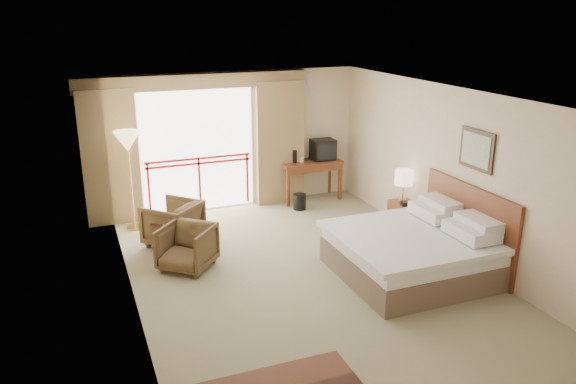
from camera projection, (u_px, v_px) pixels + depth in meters
name	position (u px, v px, depth m)	size (l,w,h in m)	color
floor	(305.00, 274.00, 8.50)	(7.00, 7.00, 0.00)	gray
ceiling	(307.00, 95.00, 7.67)	(7.00, 7.00, 0.00)	white
wall_back	(237.00, 140.00, 11.18)	(5.00, 5.00, 0.00)	beige
wall_front	(462.00, 300.00, 4.98)	(5.00, 5.00, 0.00)	beige
wall_left	(128.00, 211.00, 7.21)	(7.00, 7.00, 0.00)	beige
wall_right	(450.00, 172.00, 8.96)	(7.00, 7.00, 0.00)	beige
balcony_door	(198.00, 151.00, 10.93)	(2.40, 2.40, 0.00)	white
balcony_railing	(199.00, 170.00, 11.03)	(2.09, 0.03, 1.02)	#AD180E
curtain_left	(110.00, 158.00, 10.22)	(1.00, 0.26, 2.50)	olive
curtain_right	(279.00, 143.00, 11.37)	(1.00, 0.26, 2.50)	olive
valance	(195.00, 81.00, 10.42)	(4.40, 0.22, 0.28)	olive
hvac_vent	(298.00, 86.00, 11.30)	(0.50, 0.04, 0.50)	silver
bed	(413.00, 251.00, 8.37)	(2.13, 2.06, 0.97)	brown
headboard	(468.00, 226.00, 8.63)	(0.06, 2.10, 1.30)	#5C2817
framed_art	(477.00, 150.00, 8.26)	(0.04, 0.72, 0.60)	black
nightstand	(403.00, 218.00, 10.00)	(0.40, 0.48, 0.57)	#5C2817
table_lamp	(404.00, 178.00, 9.83)	(0.32, 0.32, 0.56)	tan
phone	(406.00, 203.00, 9.76)	(0.16, 0.13, 0.07)	black
desk	(308.00, 169.00, 11.75)	(1.28, 0.62, 0.84)	#5C2817
tv	(323.00, 150.00, 11.67)	(0.47, 0.38, 0.43)	black
coffee_maker	(294.00, 156.00, 11.48)	(0.12, 0.12, 0.27)	black
cup	(302.00, 160.00, 11.51)	(0.08, 0.08, 0.11)	white
wastebasket	(300.00, 202.00, 11.23)	(0.25, 0.25, 0.32)	black
armchair_far	(174.00, 244.00, 9.60)	(0.81, 0.83, 0.75)	#46331E
armchair_near	(188.00, 268.00, 8.70)	(0.74, 0.77, 0.70)	#46331E
side_table	(163.00, 234.00, 9.15)	(0.44, 0.44, 0.48)	black
book	(162.00, 225.00, 9.10)	(0.17, 0.23, 0.02)	white
floor_lamp	(128.00, 145.00, 9.81)	(0.46, 0.46, 1.81)	tan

